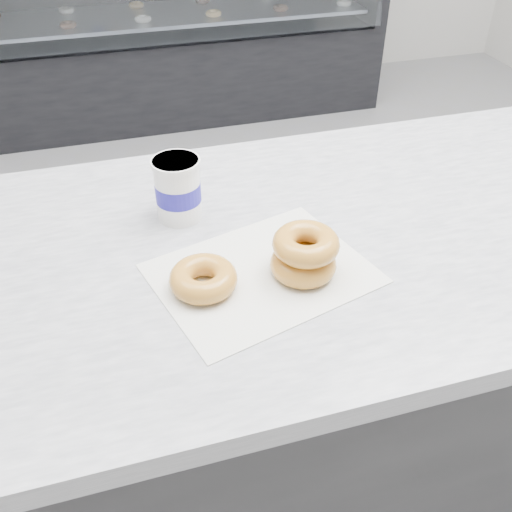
% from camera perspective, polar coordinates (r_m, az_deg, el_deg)
% --- Properties ---
extents(ground, '(5.00, 5.00, 0.00)m').
position_cam_1_polar(ground, '(2.10, 3.07, -7.68)').
color(ground, gray).
rests_on(ground, ground).
extents(counter, '(3.06, 0.76, 0.90)m').
position_cam_1_polar(counter, '(1.41, 11.71, -11.39)').
color(counter, '#333335').
rests_on(counter, ground).
extents(display_case, '(2.40, 0.74, 1.25)m').
position_cam_1_polar(display_case, '(3.68, -8.10, 21.62)').
color(display_case, black).
rests_on(display_case, ground).
extents(wax_paper, '(0.40, 0.34, 0.00)m').
position_cam_1_polar(wax_paper, '(0.94, 0.62, -1.75)').
color(wax_paper, silver).
rests_on(wax_paper, counter).
extents(donut_single, '(0.12, 0.12, 0.04)m').
position_cam_1_polar(donut_single, '(0.90, -5.29, -2.26)').
color(donut_single, gold).
rests_on(donut_single, wax_paper).
extents(donut_stack, '(0.15, 0.15, 0.08)m').
position_cam_1_polar(donut_stack, '(0.92, 4.87, 0.21)').
color(donut_stack, gold).
rests_on(donut_stack, wax_paper).
extents(coffee_cup, '(0.11, 0.11, 0.12)m').
position_cam_1_polar(coffee_cup, '(1.05, -7.82, 6.71)').
color(coffee_cup, white).
rests_on(coffee_cup, counter).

